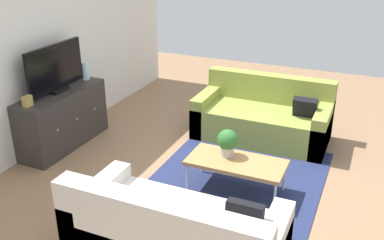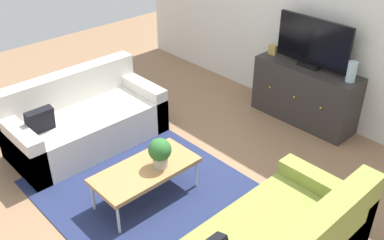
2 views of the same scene
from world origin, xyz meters
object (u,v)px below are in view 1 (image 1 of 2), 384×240
object	(u,v)px
tv_console	(63,119)
couch_right_side	(264,118)
flat_screen_tv	(55,69)
glass_vase	(85,71)
coffee_table	(236,163)
couch_left_side	(173,240)
potted_plant	(228,142)
mantel_clock	(27,101)

from	to	relation	value
tv_console	couch_right_side	bearing A→B (deg)	-60.44
couch_right_side	flat_screen_tv	bearing A→B (deg)	119.35
flat_screen_tv	glass_vase	bearing A→B (deg)	-2.03
glass_vase	coffee_table	bearing A→B (deg)	-106.36
tv_console	couch_left_side	bearing A→B (deg)	-122.72
flat_screen_tv	glass_vase	world-z (taller)	flat_screen_tv
couch_left_side	flat_screen_tv	xyz separation A→B (m)	(1.53, 2.39, 0.79)
couch_right_side	glass_vase	distance (m)	2.57
potted_plant	flat_screen_tv	size ratio (longest dim) A/B	0.31
couch_left_side	potted_plant	bearing A→B (deg)	1.37
flat_screen_tv	couch_right_side	bearing A→B (deg)	-60.65
mantel_clock	flat_screen_tv	bearing A→B (deg)	2.03
couch_left_side	couch_right_side	world-z (taller)	same
potted_plant	flat_screen_tv	bearing A→B (deg)	87.80
couch_right_side	coffee_table	xyz separation A→B (m)	(-1.51, -0.10, 0.06)
flat_screen_tv	coffee_table	bearing A→B (deg)	-93.73
couch_right_side	glass_vase	xyz separation A→B (m)	(-0.78, 2.37, 0.60)
coffee_table	tv_console	size ratio (longest dim) A/B	0.78
couch_right_side	tv_console	distance (m)	2.73
couch_left_side	couch_right_side	xyz separation A→B (m)	(2.87, 0.00, 0.00)
couch_left_side	potted_plant	xyz separation A→B (m)	(1.43, 0.03, 0.27)
coffee_table	mantel_clock	size ratio (longest dim) A/B	8.18
couch_left_side	flat_screen_tv	size ratio (longest dim) A/B	1.81
couch_left_side	glass_vase	size ratio (longest dim) A/B	7.34
coffee_table	glass_vase	xyz separation A→B (m)	(0.73, 2.47, 0.54)
flat_screen_tv	glass_vase	distance (m)	0.59
glass_vase	tv_console	bearing A→B (deg)	-180.00
mantel_clock	glass_vase	bearing A→B (deg)	0.00
couch_right_side	potted_plant	bearing A→B (deg)	178.63
couch_left_side	couch_right_side	distance (m)	2.87
potted_plant	glass_vase	xyz separation A→B (m)	(0.65, 2.34, 0.34)
couch_left_side	glass_vase	xyz separation A→B (m)	(2.09, 2.37, 0.60)
potted_plant	coffee_table	bearing A→B (deg)	-118.31
coffee_table	flat_screen_tv	size ratio (longest dim) A/B	1.07
coffee_table	potted_plant	distance (m)	0.25
couch_left_side	coffee_table	world-z (taller)	couch_left_side
coffee_table	glass_vase	world-z (taller)	glass_vase
coffee_table	mantel_clock	distance (m)	2.55
potted_plant	flat_screen_tv	xyz separation A→B (m)	(0.09, 2.36, 0.52)
coffee_table	tv_console	world-z (taller)	tv_console
coffee_table	tv_console	bearing A→B (deg)	86.24
couch_left_side	couch_right_side	size ratio (longest dim) A/B	1.00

